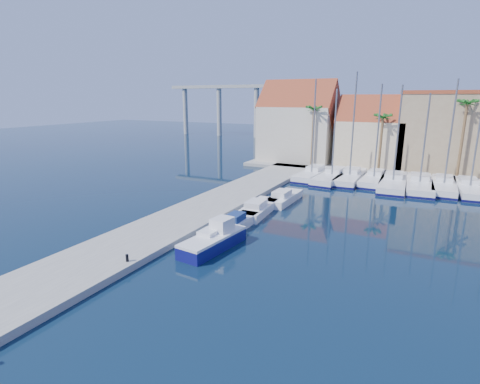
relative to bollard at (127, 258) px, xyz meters
name	(u,v)px	position (x,y,z in m)	size (l,w,h in m)	color
ground	(193,308)	(6.60, -2.07, -0.75)	(260.00, 260.00, 0.00)	black
quay_west	(194,214)	(-2.40, 11.43, -0.50)	(6.00, 77.00, 0.50)	gray
shore_north	(425,170)	(16.60, 45.93, -0.50)	(54.00, 16.00, 0.50)	gray
bollard	(127,258)	(0.00, 0.00, 0.00)	(0.20, 0.20, 0.49)	black
fishing_boat	(214,240)	(3.37, 5.57, -0.04)	(2.68, 6.23, 2.11)	#0F105C
motorboat_west_0	(214,239)	(2.96, 6.15, -0.24)	(1.86, 5.45, 1.40)	white
motorboat_west_1	(238,222)	(2.83, 10.44, -0.24)	(1.70, 5.27, 1.40)	white
motorboat_west_2	(258,208)	(2.64, 15.13, -0.24)	(2.65, 7.03, 1.40)	white
motorboat_west_3	(283,198)	(3.45, 20.02, -0.24)	(2.22, 6.59, 1.40)	white
sailboat_0	(313,174)	(2.66, 33.78, -0.15)	(3.19, 10.13, 13.38)	white
sailboat_1	(333,176)	(5.60, 33.45, -0.18)	(3.64, 11.20, 12.11)	white
sailboat_2	(350,177)	(7.77, 34.16, -0.15)	(2.99, 10.75, 14.20)	white
sailboat_3	(374,178)	(10.86, 34.40, -0.16)	(2.87, 9.80, 12.68)	white
sailboat_4	(393,182)	(13.27, 33.34, -0.18)	(3.57, 11.88, 12.51)	white
sailboat_5	(419,184)	(16.31, 33.69, -0.19)	(3.69, 11.64, 11.55)	white
sailboat_6	(444,185)	(18.99, 34.13, -0.16)	(2.79, 10.44, 13.12)	white
sailboat_7	(469,188)	(21.66, 34.04, -0.14)	(3.52, 10.56, 14.92)	white
building_0	(299,125)	(-3.40, 44.93, 5.78)	(12.30, 9.00, 13.50)	beige
building_1	(372,135)	(8.60, 44.93, 4.55)	(10.30, 8.00, 11.00)	beige
building_2	(452,131)	(19.60, 45.93, 5.51)	(14.20, 10.20, 11.50)	#997F5E
palm_0	(314,111)	(0.60, 39.93, 8.33)	(2.60, 2.60, 10.15)	brown
palm_1	(383,119)	(10.60, 39.93, 7.39)	(2.60, 2.60, 9.15)	brown
palm_2	(467,106)	(20.60, 39.93, 9.27)	(2.60, 2.60, 11.15)	brown
viaduct	(240,100)	(-32.47, 79.93, 9.50)	(48.00, 2.20, 14.45)	#9E9E99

